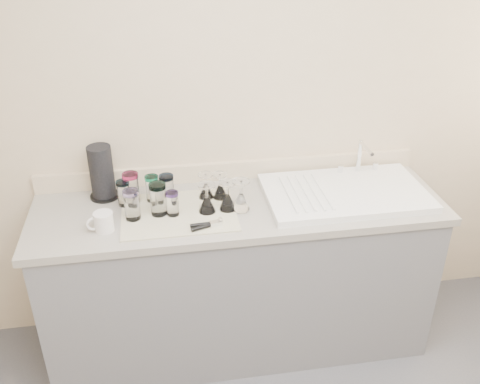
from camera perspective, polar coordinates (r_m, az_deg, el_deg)
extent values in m
cube|color=#C3AD8B|center=(2.79, -1.07, 7.96)|extent=(3.50, 0.04, 2.50)
cube|color=slate|center=(2.94, -0.06, -9.28)|extent=(2.00, 0.60, 0.86)
cube|color=gray|center=(2.69, -0.06, -1.72)|extent=(2.06, 0.62, 0.04)
cube|color=white|center=(2.80, 11.12, -0.09)|extent=(0.82, 0.50, 0.03)
cylinder|color=silver|center=(2.96, 12.60, 3.80)|extent=(0.02, 0.02, 0.18)
cylinder|color=silver|center=(2.86, 13.33, 4.57)|extent=(0.02, 0.16, 0.02)
cylinder|color=silver|center=(2.96, 10.66, 2.46)|extent=(0.03, 0.03, 0.04)
cylinder|color=silver|center=(3.03, 14.23, 2.71)|extent=(0.03, 0.03, 0.04)
cube|color=beige|center=(2.62, -6.55, -2.21)|extent=(0.55, 0.42, 0.01)
cylinder|color=white|center=(2.71, -11.49, 0.25)|extent=(0.08, 0.08, 0.14)
cylinder|color=#E32A7D|center=(2.67, -11.65, 1.73)|extent=(0.08, 0.08, 0.02)
cylinder|color=white|center=(2.71, -9.33, 0.23)|extent=(0.06, 0.06, 0.12)
cylinder|color=#0F9063|center=(2.68, -9.44, 1.50)|extent=(0.07, 0.07, 0.02)
cylinder|color=white|center=(2.69, -7.79, 0.21)|extent=(0.07, 0.07, 0.13)
cylinder|color=#3271C5|center=(2.65, -7.89, 1.57)|extent=(0.07, 0.07, 0.02)
cylinder|color=white|center=(2.57, -11.44, -1.53)|extent=(0.07, 0.07, 0.13)
cylinder|color=#9C8BD6|center=(2.53, -11.60, -0.06)|extent=(0.08, 0.08, 0.02)
cylinder|color=white|center=(2.58, -8.70, -0.95)|extent=(0.08, 0.08, 0.14)
cylinder|color=#208160|center=(2.54, -8.83, 0.63)|extent=(0.08, 0.08, 0.02)
cylinder|color=white|center=(2.57, -7.20, -1.37)|extent=(0.06, 0.06, 0.11)
cylinder|color=#633EB1|center=(2.54, -7.29, -0.18)|extent=(0.06, 0.06, 0.02)
cylinder|color=white|center=(2.69, -12.28, -0.27)|extent=(0.06, 0.06, 0.11)
cylinder|color=teal|center=(2.66, -12.42, 0.96)|extent=(0.07, 0.07, 0.02)
cone|color=white|center=(2.71, -3.64, 0.09)|extent=(0.07, 0.07, 0.07)
cylinder|color=white|center=(2.69, -3.68, 1.25)|extent=(0.01, 0.01, 0.06)
cylinder|color=white|center=(2.67, -3.71, 1.85)|extent=(0.07, 0.07, 0.01)
cone|color=white|center=(2.71, -2.12, 0.07)|extent=(0.07, 0.07, 0.07)
cylinder|color=white|center=(2.68, -2.15, 1.24)|extent=(0.01, 0.01, 0.06)
cylinder|color=white|center=(2.66, -2.16, 1.85)|extent=(0.07, 0.07, 0.01)
cone|color=white|center=(2.59, -3.54, -1.32)|extent=(0.08, 0.08, 0.08)
cylinder|color=white|center=(2.56, -3.59, 0.05)|extent=(0.01, 0.01, 0.06)
cylinder|color=white|center=(2.54, -3.61, 0.75)|extent=(0.08, 0.08, 0.01)
cone|color=white|center=(2.61, -1.33, -1.07)|extent=(0.08, 0.08, 0.08)
cylinder|color=white|center=(2.57, -1.35, 0.28)|extent=(0.01, 0.01, 0.06)
cylinder|color=white|center=(2.55, -1.36, 0.98)|extent=(0.08, 0.08, 0.01)
cone|color=white|center=(2.61, 0.10, -1.02)|extent=(0.09, 0.09, 0.08)
cylinder|color=white|center=(2.57, 0.10, 0.39)|extent=(0.01, 0.01, 0.06)
cylinder|color=white|center=(2.55, 0.10, 1.11)|extent=(0.09, 0.09, 0.01)
cube|color=silver|center=(2.50, -2.56, -3.33)|extent=(0.06, 0.04, 0.02)
cylinder|color=black|center=(2.47, -3.95, -3.73)|extent=(0.12, 0.06, 0.02)
cylinder|color=black|center=(2.49, -4.00, -3.47)|extent=(0.12, 0.03, 0.02)
cylinder|color=silver|center=(2.53, -14.32, -3.09)|extent=(0.11, 0.11, 0.09)
torus|color=silver|center=(2.53, -15.34, -3.29)|extent=(0.07, 0.03, 0.07)
cylinder|color=black|center=(2.83, -14.21, -0.38)|extent=(0.15, 0.15, 0.01)
cylinder|color=black|center=(2.77, -14.55, 2.15)|extent=(0.12, 0.12, 0.27)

